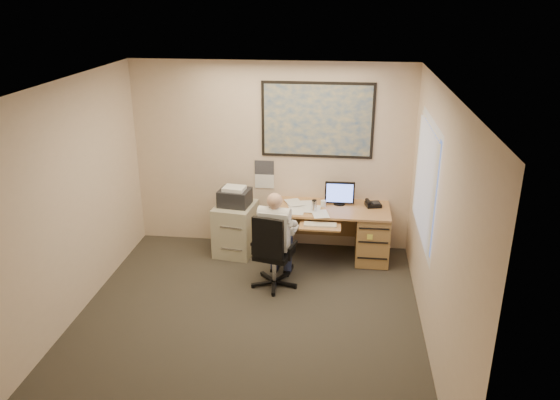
# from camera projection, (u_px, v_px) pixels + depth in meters

# --- Properties ---
(room_shell) EXTENTS (4.00, 4.50, 2.70)m
(room_shell) POSITION_uv_depth(u_px,v_px,m) (242.00, 217.00, 5.73)
(room_shell) COLOR #322E26
(room_shell) RESTS_ON ground
(desk) EXTENTS (1.60, 0.97, 1.08)m
(desk) POSITION_uv_depth(u_px,v_px,m) (355.00, 229.00, 7.68)
(desk) COLOR tan
(desk) RESTS_ON ground
(world_map) EXTENTS (1.56, 0.03, 1.06)m
(world_map) POSITION_uv_depth(u_px,v_px,m) (317.00, 120.00, 7.52)
(world_map) COLOR #1E4C93
(world_map) RESTS_ON room_shell
(wall_calendar) EXTENTS (0.28, 0.01, 0.42)m
(wall_calendar) POSITION_uv_depth(u_px,v_px,m) (264.00, 174.00, 7.91)
(wall_calendar) COLOR white
(wall_calendar) RESTS_ON room_shell
(window_blinds) EXTENTS (0.06, 1.40, 1.30)m
(window_blinds) POSITION_uv_depth(u_px,v_px,m) (426.00, 182.00, 6.18)
(window_blinds) COLOR #ECE6CC
(window_blinds) RESTS_ON room_shell
(filing_cabinet) EXTENTS (0.61, 0.69, 1.01)m
(filing_cabinet) POSITION_uv_depth(u_px,v_px,m) (236.00, 224.00, 7.83)
(filing_cabinet) COLOR #B5B092
(filing_cabinet) RESTS_ON ground
(office_chair) EXTENTS (0.73, 0.73, 1.02)m
(office_chair) POSITION_uv_depth(u_px,v_px,m) (275.00, 266.00, 6.94)
(office_chair) COLOR black
(office_chair) RESTS_ON ground
(person) EXTENTS (0.60, 0.80, 1.26)m
(person) POSITION_uv_depth(u_px,v_px,m) (274.00, 240.00, 6.90)
(person) COLOR silver
(person) RESTS_ON office_chair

